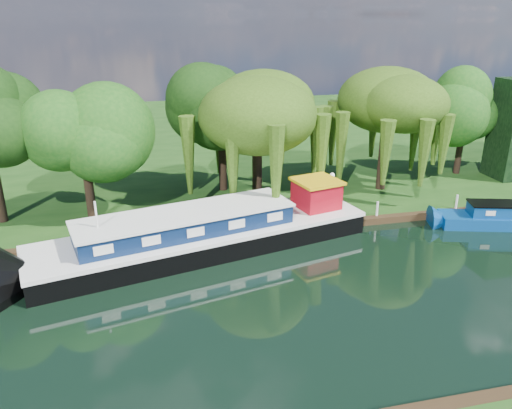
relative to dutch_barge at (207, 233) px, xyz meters
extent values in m
plane|color=black|center=(8.68, -6.82, -1.05)|extent=(120.00, 120.00, 0.00)
cube|color=#15380F|center=(8.68, 27.18, -0.82)|extent=(120.00, 52.00, 0.45)
cube|color=black|center=(-0.17, -0.04, -0.55)|extent=(20.43, 8.97, 1.33)
cube|color=silver|center=(-0.17, -0.04, 0.23)|extent=(20.56, 9.08, 0.24)
cube|color=#0C1D40|center=(-1.25, -0.30, 0.88)|extent=(12.77, 5.99, 1.05)
cube|color=silver|center=(-1.25, -0.30, 1.48)|extent=(13.04, 6.26, 0.13)
cube|color=maroon|center=(7.38, 1.77, 1.19)|extent=(2.94, 2.94, 1.66)
cube|color=gold|center=(7.38, 1.77, 2.11)|extent=(3.27, 3.27, 0.18)
cylinder|color=silver|center=(-5.99, -1.44, 1.69)|extent=(0.11, 0.11, 2.66)
cube|color=silver|center=(18.12, -1.40, 0.15)|extent=(0.59, 0.21, 0.32)
imported|color=maroon|center=(-4.16, -1.26, -1.05)|extent=(3.47, 2.50, 0.71)
cylinder|color=black|center=(4.50, 6.30, 2.00)|extent=(0.67, 0.67, 5.19)
ellipsoid|color=#29470F|center=(4.50, 6.30, 5.75)|extent=(7.25, 7.25, 4.69)
cylinder|color=black|center=(14.46, 6.74, 1.87)|extent=(0.70, 0.70, 4.95)
ellipsoid|color=#29470F|center=(14.46, 6.74, 5.45)|extent=(6.75, 6.75, 4.36)
cylinder|color=black|center=(-6.87, 4.72, 2.64)|extent=(0.63, 0.63, 6.47)
ellipsoid|color=#134711|center=(-6.87, 4.72, 5.29)|extent=(5.30, 5.30, 5.30)
cylinder|color=black|center=(2.49, 9.25, 2.73)|extent=(0.61, 0.61, 6.66)
ellipsoid|color=black|center=(2.49, 9.25, 5.45)|extent=(5.33, 5.33, 5.33)
cylinder|color=black|center=(22.62, 8.98, 2.32)|extent=(0.56, 0.56, 5.84)
ellipsoid|color=#134711|center=(22.62, 8.98, 4.71)|extent=(4.67, 4.67, 4.67)
cylinder|color=silver|center=(9.18, 3.68, 0.50)|extent=(0.10, 0.10, 2.20)
sphere|color=white|center=(9.18, 3.68, 1.78)|extent=(0.36, 0.36, 0.36)
cylinder|color=silver|center=(-1.32, 1.58, -0.10)|extent=(0.16, 0.16, 1.00)
cylinder|color=silver|center=(4.68, 1.58, -0.10)|extent=(0.16, 0.16, 1.00)
cylinder|color=silver|center=(11.68, 1.58, -0.10)|extent=(0.16, 0.16, 1.00)
cylinder|color=silver|center=(17.68, 1.58, -0.10)|extent=(0.16, 0.16, 1.00)
camera|label=1|loc=(-3.27, -26.93, 12.10)|focal=35.00mm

